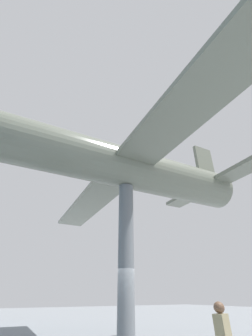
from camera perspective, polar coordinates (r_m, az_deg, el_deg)
The scene contains 2 objects.
support_pylon_central at distance 8.26m, azimuth -0.00°, elevation -22.41°, with size 0.56×0.56×5.54m.
suspended_airplane at distance 9.34m, azimuth -1.42°, elevation 0.45°, with size 18.77×12.47×3.30m.
Camera 1 is at (-7.08, 4.11, 1.71)m, focal length 24.00 mm.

